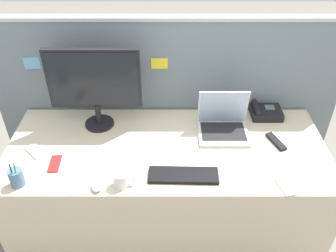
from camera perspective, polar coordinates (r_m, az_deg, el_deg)
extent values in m
plane|color=slate|center=(2.72, 0.00, -14.71)|extent=(10.00, 10.00, 0.00)
cube|color=beige|center=(2.46, -0.01, -9.57)|extent=(1.96, 0.81, 0.71)
cube|color=slate|center=(2.59, 0.04, 2.44)|extent=(2.37, 0.06, 1.34)
cube|color=#B7BAC1|center=(2.28, 0.05, 16.71)|extent=(2.37, 0.07, 0.02)
cube|color=beige|center=(2.51, -9.55, 5.17)|extent=(0.09, 0.01, 0.11)
cube|color=yellow|center=(2.36, -1.13, 9.85)|extent=(0.11, 0.01, 0.07)
cube|color=#66ADD1|center=(2.52, -20.50, 9.32)|extent=(0.10, 0.01, 0.08)
cylinder|color=black|center=(2.43, -10.56, 0.42)|extent=(0.19, 0.19, 0.02)
cylinder|color=black|center=(2.39, -10.77, 1.92)|extent=(0.04, 0.04, 0.14)
cube|color=black|center=(2.27, -11.44, 7.32)|extent=(0.58, 0.03, 0.40)
cube|color=black|center=(2.25, -11.50, 7.12)|extent=(0.55, 0.01, 0.37)
cube|color=silver|center=(2.32, 8.92, -1.23)|extent=(0.32, 0.26, 0.02)
cube|color=black|center=(2.33, 8.91, -0.86)|extent=(0.28, 0.19, 0.00)
cube|color=silver|center=(2.34, 8.89, 3.01)|extent=(0.32, 0.05, 0.25)
cube|color=#9EB2D1|center=(2.33, 8.92, 2.86)|extent=(0.29, 0.04, 0.23)
cube|color=black|center=(2.55, 15.44, 2.02)|extent=(0.21, 0.17, 0.05)
cube|color=#4C6B5B|center=(2.56, 16.00, 2.80)|extent=(0.06, 0.06, 0.01)
cylinder|color=black|center=(2.51, 14.01, 2.87)|extent=(0.04, 0.15, 0.04)
cube|color=black|center=(2.02, 2.64, -7.80)|extent=(0.39, 0.13, 0.02)
ellipsoid|color=silver|center=(1.99, -10.99, -9.16)|extent=(0.07, 0.10, 0.03)
cylinder|color=#4C7093|center=(2.11, -22.66, -7.45)|extent=(0.08, 0.08, 0.10)
cylinder|color=#238438|center=(2.06, -22.73, -6.77)|extent=(0.01, 0.02, 0.12)
cylinder|color=black|center=(2.06, -23.28, -6.71)|extent=(0.02, 0.02, 0.13)
cube|color=silver|center=(2.06, 18.27, -9.14)|extent=(0.09, 0.14, 0.01)
cube|color=#B22323|center=(2.19, -17.28, -5.67)|extent=(0.07, 0.15, 0.01)
cube|color=#B7BAC1|center=(2.32, -20.05, -3.70)|extent=(0.15, 0.15, 0.01)
cube|color=black|center=(2.33, 16.90, -2.40)|extent=(0.10, 0.17, 0.02)
cylinder|color=white|center=(1.96, -7.27, -8.31)|extent=(0.08, 0.08, 0.09)
torus|color=white|center=(1.96, -5.68, -8.34)|extent=(0.05, 0.01, 0.05)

